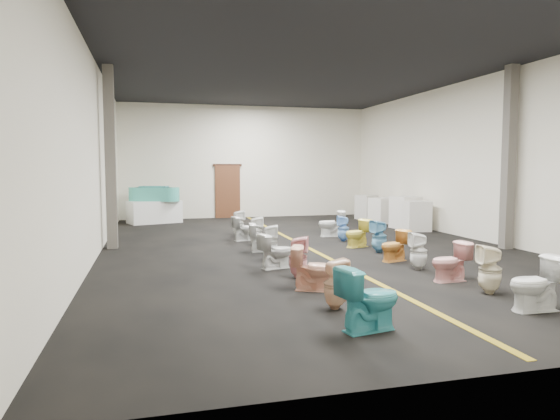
# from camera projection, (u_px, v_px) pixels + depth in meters

# --- Properties ---
(floor) EXTENTS (16.00, 16.00, 0.00)m
(floor) POSITION_uv_depth(u_px,v_px,m) (306.00, 247.00, 12.70)
(floor) COLOR black
(floor) RESTS_ON ground
(ceiling) EXTENTS (16.00, 16.00, 0.00)m
(ceiling) POSITION_uv_depth(u_px,v_px,m) (307.00, 67.00, 12.32)
(ceiling) COLOR black
(ceiling) RESTS_ON ground
(wall_back) EXTENTS (10.00, 0.00, 10.00)m
(wall_back) POSITION_uv_depth(u_px,v_px,m) (247.00, 162.00, 20.23)
(wall_back) COLOR silver
(wall_back) RESTS_ON ground
(wall_front) EXTENTS (10.00, 0.00, 10.00)m
(wall_front) POSITION_uv_depth(u_px,v_px,m) (558.00, 142.00, 4.79)
(wall_front) COLOR silver
(wall_front) RESTS_ON ground
(wall_left) EXTENTS (0.00, 16.00, 16.00)m
(wall_left) POSITION_uv_depth(u_px,v_px,m) (95.00, 157.00, 11.26)
(wall_left) COLOR silver
(wall_left) RESTS_ON ground
(wall_right) EXTENTS (0.00, 16.00, 16.00)m
(wall_right) POSITION_uv_depth(u_px,v_px,m) (479.00, 159.00, 13.76)
(wall_right) COLOR silver
(wall_right) RESTS_ON ground
(aisle_stripe) EXTENTS (0.12, 15.60, 0.01)m
(aisle_stripe) POSITION_uv_depth(u_px,v_px,m) (306.00, 247.00, 12.70)
(aisle_stripe) COLOR olive
(aisle_stripe) RESTS_ON floor
(back_door) EXTENTS (1.00, 0.10, 2.10)m
(back_door) POSITION_uv_depth(u_px,v_px,m) (228.00, 192.00, 20.07)
(back_door) COLOR #562D19
(back_door) RESTS_ON floor
(door_frame) EXTENTS (1.15, 0.08, 0.10)m
(door_frame) POSITION_uv_depth(u_px,v_px,m) (227.00, 165.00, 19.99)
(door_frame) COLOR #331C11
(door_frame) RESTS_ON back_door
(column_left) EXTENTS (0.25, 0.25, 4.50)m
(column_left) POSITION_uv_depth(u_px,v_px,m) (110.00, 158.00, 12.28)
(column_left) COLOR #59544C
(column_left) RESTS_ON floor
(column_right) EXTENTS (0.25, 0.25, 4.50)m
(column_right) POSITION_uv_depth(u_px,v_px,m) (509.00, 158.00, 12.25)
(column_right) COLOR #59544C
(column_right) RESTS_ON floor
(display_table) EXTENTS (2.02, 1.46, 0.81)m
(display_table) POSITION_uv_depth(u_px,v_px,m) (154.00, 212.00, 18.19)
(display_table) COLOR white
(display_table) RESTS_ON floor
(bathtub) EXTENTS (1.80, 1.03, 0.55)m
(bathtub) POSITION_uv_depth(u_px,v_px,m) (154.00, 194.00, 18.14)
(bathtub) COLOR #3EB5A3
(bathtub) RESTS_ON display_table
(appliance_crate_a) EXTENTS (0.85, 0.85, 0.95)m
(appliance_crate_a) POSITION_uv_depth(u_px,v_px,m) (416.00, 216.00, 15.91)
(appliance_crate_a) COLOR silver
(appliance_crate_a) RESTS_ON floor
(appliance_crate_b) EXTENTS (0.92, 0.92, 1.06)m
(appliance_crate_b) POSITION_uv_depth(u_px,v_px,m) (405.00, 212.00, 16.60)
(appliance_crate_b) COLOR silver
(appliance_crate_b) RESTS_ON floor
(appliance_crate_c) EXTENTS (0.93, 0.93, 0.91)m
(appliance_crate_c) POSITION_uv_depth(u_px,v_px,m) (383.00, 210.00, 18.19)
(appliance_crate_c) COLOR white
(appliance_crate_c) RESTS_ON floor
(appliance_crate_d) EXTENTS (0.86, 0.86, 0.94)m
(appliance_crate_d) POSITION_uv_depth(u_px,v_px,m) (367.00, 207.00, 19.58)
(appliance_crate_d) COLOR beige
(appliance_crate_d) RESTS_ON floor
(toilet_left_0) EXTENTS (0.87, 0.60, 0.81)m
(toilet_left_0) POSITION_uv_depth(u_px,v_px,m) (369.00, 298.00, 6.13)
(toilet_left_0) COLOR teal
(toilet_left_0) RESTS_ON floor
(toilet_left_1) EXTENTS (0.35, 0.34, 0.72)m
(toilet_left_1) POSITION_uv_depth(u_px,v_px,m) (335.00, 284.00, 7.07)
(toilet_left_1) COLOR beige
(toilet_left_1) RESTS_ON floor
(toilet_left_2) EXTENTS (0.82, 0.67, 0.73)m
(toilet_left_2) POSITION_uv_depth(u_px,v_px,m) (314.00, 268.00, 8.16)
(toilet_left_2) COLOR #F0A989
(toilet_left_2) RESTS_ON floor
(toilet_left_3) EXTENTS (0.46, 0.45, 0.77)m
(toilet_left_3) POSITION_uv_depth(u_px,v_px,m) (298.00, 257.00, 9.09)
(toilet_left_3) COLOR pink
(toilet_left_3) RESTS_ON floor
(toilet_left_4) EXTENTS (0.76, 0.56, 0.70)m
(toilet_left_4) POSITION_uv_depth(u_px,v_px,m) (276.00, 251.00, 9.95)
(toilet_left_4) COLOR silver
(toilet_left_4) RESTS_ON floor
(toilet_left_5) EXTENTS (0.41, 0.41, 0.75)m
(toilet_left_5) POSITION_uv_depth(u_px,v_px,m) (270.00, 242.00, 10.98)
(toilet_left_5) COLOR silver
(toilet_left_5) RESTS_ON floor
(toilet_left_6) EXTENTS (0.72, 0.46, 0.69)m
(toilet_left_6) POSITION_uv_depth(u_px,v_px,m) (263.00, 238.00, 11.92)
(toilet_left_6) COLOR silver
(toilet_left_6) RESTS_ON floor
(toilet_left_7) EXTENTS (0.35, 0.34, 0.74)m
(toilet_left_7) POSITION_uv_depth(u_px,v_px,m) (256.00, 231.00, 12.94)
(toilet_left_7) COLOR white
(toilet_left_7) RESTS_ON floor
(toilet_left_8) EXTENTS (0.72, 0.50, 0.68)m
(toilet_left_8) POSITION_uv_depth(u_px,v_px,m) (245.00, 228.00, 13.77)
(toilet_left_8) COLOR silver
(toilet_left_8) RESTS_ON floor
(toilet_left_9) EXTENTS (0.37, 0.36, 0.76)m
(toilet_left_9) POSITION_uv_depth(u_px,v_px,m) (238.00, 223.00, 14.72)
(toilet_left_9) COLOR white
(toilet_left_9) RESTS_ON floor
(toilet_right_1) EXTENTS (0.77, 0.46, 0.78)m
(toilet_right_1) POSITION_uv_depth(u_px,v_px,m) (536.00, 284.00, 6.96)
(toilet_right_1) COLOR white
(toilet_right_1) RESTS_ON floor
(toilet_right_2) EXTENTS (0.43, 0.42, 0.79)m
(toilet_right_2) POSITION_uv_depth(u_px,v_px,m) (490.00, 269.00, 7.93)
(toilet_right_2) COLOR #F4E7C7
(toilet_right_2) RESTS_ON floor
(toilet_right_3) EXTENTS (0.71, 0.44, 0.70)m
(toilet_right_3) POSITION_uv_depth(u_px,v_px,m) (450.00, 262.00, 8.79)
(toilet_right_3) COLOR #F2A8A2
(toilet_right_3) RESTS_ON floor
(toilet_right_4) EXTENTS (0.40, 0.39, 0.75)m
(toilet_right_4) POSITION_uv_depth(u_px,v_px,m) (419.00, 251.00, 9.81)
(toilet_right_4) COLOR white
(toilet_right_4) RESTS_ON floor
(toilet_right_5) EXTENTS (0.74, 0.55, 0.67)m
(toilet_right_5) POSITION_uv_depth(u_px,v_px,m) (395.00, 246.00, 10.71)
(toilet_right_5) COLOR gold
(toilet_right_5) RESTS_ON floor
(toilet_right_6) EXTENTS (0.40, 0.40, 0.78)m
(toilet_right_6) POSITION_uv_depth(u_px,v_px,m) (379.00, 236.00, 11.79)
(toilet_right_6) COLOR #67AACE
(toilet_right_6) RESTS_ON floor
(toilet_right_7) EXTENTS (0.78, 0.59, 0.70)m
(toilet_right_7) POSITION_uv_depth(u_px,v_px,m) (357.00, 233.00, 12.61)
(toilet_right_7) COLOR #F6E150
(toilet_right_7) RESTS_ON floor
(toilet_right_8) EXTENTS (0.38, 0.37, 0.71)m
(toilet_right_8) POSITION_uv_depth(u_px,v_px,m) (343.00, 228.00, 13.63)
(toilet_right_8) COLOR #83B9F5
(toilet_right_8) RESTS_ON floor
(toilet_right_9) EXTENTS (0.81, 0.54, 0.77)m
(toilet_right_9) POSITION_uv_depth(u_px,v_px,m) (331.00, 223.00, 14.59)
(toilet_right_9) COLOR white
(toilet_right_9) RESTS_ON floor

